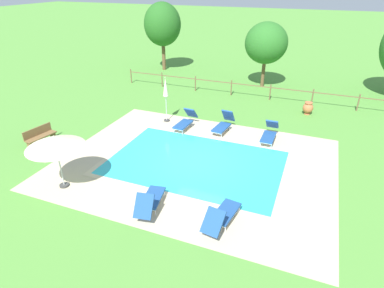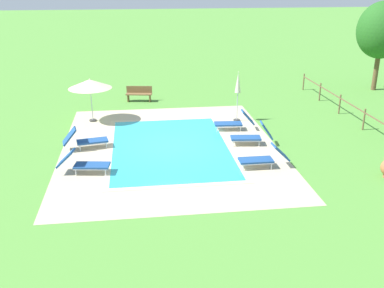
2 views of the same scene
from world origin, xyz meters
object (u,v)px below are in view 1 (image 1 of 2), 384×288
sun_lounger_south_near_corner (223,124)px  patio_umbrella_open_foreground (55,142)px  sun_lounger_north_far (269,133)px  wooden_bench_lawn_side (40,136)px  sun_lounger_north_near_steps (185,121)px  terracotta_urn_near_fence (308,108)px  tree_centre (162,25)px  tree_far_west (266,43)px  sun_lounger_north_end (222,215)px  patio_umbrella_closed_row_west (166,91)px  sun_lounger_north_mid (150,200)px

sun_lounger_south_near_corner → patio_umbrella_open_foreground: (-4.26, -7.14, 1.52)m
sun_lounger_north_far → wooden_bench_lawn_side: 11.14m
patio_umbrella_open_foreground → sun_lounger_north_near_steps: bearing=71.6°
sun_lounger_north_near_steps → terracotta_urn_near_fence: size_ratio=2.58×
patio_umbrella_open_foreground → tree_centre: bearing=103.7°
sun_lounger_north_near_steps → tree_far_west: tree_far_west is taller
sun_lounger_north_near_steps → tree_centre: size_ratio=0.35×
sun_lounger_north_end → terracotta_urn_near_fence: bearing=80.5°
patio_umbrella_closed_row_west → tree_far_west: size_ratio=0.56×
sun_lounger_north_end → patio_umbrella_closed_row_west: size_ratio=0.79×
sun_lounger_north_mid → tree_far_west: (0.85, 15.73, 2.72)m
sun_lounger_north_mid → sun_lounger_north_far: sun_lounger_north_mid is taller
sun_lounger_north_far → patio_umbrella_open_foreground: size_ratio=0.88×
sun_lounger_north_near_steps → sun_lounger_north_far: (4.43, 0.16, -0.01)m
patio_umbrella_open_foreground → wooden_bench_lawn_side: 4.48m
terracotta_urn_near_fence → tree_far_west: (-3.54, 4.49, 2.71)m
sun_lounger_north_mid → sun_lounger_north_end: sun_lounger_north_mid is taller
patio_umbrella_closed_row_west → terracotta_urn_near_fence: patio_umbrella_closed_row_west is taller
sun_lounger_north_near_steps → patio_umbrella_closed_row_west: 1.99m
sun_lounger_north_near_steps → terracotta_urn_near_fence: bearing=36.9°
sun_lounger_north_mid → terracotta_urn_near_fence: (4.39, 11.24, 0.01)m
sun_lounger_north_mid → tree_centre: 19.48m
sun_lounger_south_near_corner → tree_far_west: bearing=87.4°
sun_lounger_north_mid → patio_umbrella_open_foreground: bearing=-179.8°
sun_lounger_north_mid → wooden_bench_lawn_side: bearing=161.8°
sun_lounger_north_far → terracotta_urn_near_fence: sun_lounger_north_far is taller
sun_lounger_north_end → wooden_bench_lawn_side: sun_lounger_north_end is taller
patio_umbrella_closed_row_west → tree_centre: (-5.17, 10.19, 1.95)m
sun_lounger_north_near_steps → sun_lounger_north_far: bearing=2.0°
sun_lounger_north_mid → sun_lounger_south_near_corner: sun_lounger_south_near_corner is taller
sun_lounger_south_near_corner → patio_umbrella_closed_row_west: (-3.34, 0.11, 1.39)m
sun_lounger_north_end → sun_lounger_south_near_corner: bearing=106.6°
sun_lounger_north_mid → sun_lounger_south_near_corner: bearing=86.3°
patio_umbrella_closed_row_west → wooden_bench_lawn_side: size_ratio=1.63×
sun_lounger_north_mid → patio_umbrella_closed_row_west: bearing=111.7°
patio_umbrella_closed_row_west → terracotta_urn_near_fence: size_ratio=3.39×
tree_centre → sun_lounger_north_mid: bearing=-65.2°
sun_lounger_north_near_steps → patio_umbrella_open_foreground: size_ratio=0.88×
sun_lounger_north_near_steps → patio_umbrella_closed_row_west: (-1.34, 0.45, 1.40)m
terracotta_urn_near_fence → tree_far_west: size_ratio=0.16×
sun_lounger_north_far → tree_far_west: bearing=103.1°
tree_far_west → patio_umbrella_open_foreground: bearing=-106.4°
patio_umbrella_open_foreground → terracotta_urn_near_fence: 14.00m
sun_lounger_north_mid → patio_umbrella_open_foreground: size_ratio=0.89×
wooden_bench_lawn_side → sun_lounger_north_near_steps: bearing=37.3°
sun_lounger_south_near_corner → patio_umbrella_open_foreground: bearing=-120.8°
sun_lounger_north_end → tree_centre: tree_centre is taller
wooden_bench_lawn_side → tree_centre: bearing=92.9°
sun_lounger_north_mid → sun_lounger_north_end: size_ratio=0.98×
sun_lounger_north_near_steps → sun_lounger_north_end: (4.08, -6.61, -0.01)m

